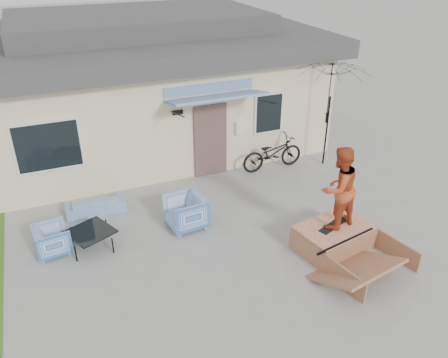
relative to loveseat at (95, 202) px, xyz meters
name	(u,v)px	position (x,y,z in m)	size (l,w,h in m)	color
ground	(245,277)	(2.37, -3.66, -0.28)	(90.00, 90.00, 0.00)	gray
house	(142,80)	(2.37, 4.33, 1.66)	(10.80, 8.49, 4.10)	beige
loveseat	(95,202)	(0.00, 0.00, 0.00)	(1.44, 0.42, 0.56)	#2461AA
armchair_left	(52,238)	(-1.10, -1.30, 0.08)	(0.70, 0.66, 0.72)	#2461AA
armchair_right	(186,210)	(1.86, -1.46, 0.16)	(0.85, 0.80, 0.88)	#2461AA
coffee_table	(92,239)	(-0.31, -1.44, -0.07)	(0.86, 0.86, 0.43)	black
bicycle	(273,150)	(5.16, 0.44, 0.33)	(0.66, 1.90, 1.22)	black
patio_umbrella	(329,108)	(6.75, 0.13, 1.47)	(2.42, 2.31, 2.20)	black
skate_ramp	(334,237)	(4.60, -3.49, -0.02)	(1.60, 2.13, 0.53)	#935B3D
skateboard	(334,225)	(4.59, -3.44, 0.28)	(0.86, 0.21, 0.05)	black
skater	(339,187)	(4.59, -3.44, 1.22)	(0.90, 0.69, 1.84)	#BA4624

